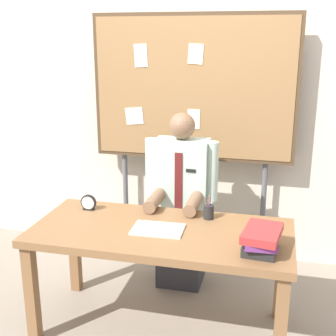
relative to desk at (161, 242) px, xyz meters
name	(u,v)px	position (x,y,z in m)	size (l,w,h in m)	color
ground_plane	(162,327)	(0.00, 0.00, -0.63)	(12.00, 12.00, 0.00)	gray
back_wall	(197,103)	(0.00, 1.23, 0.72)	(6.40, 0.08, 2.70)	beige
desk	(161,242)	(0.00, 0.00, 0.00)	(1.64, 0.75, 0.72)	brown
person	(181,208)	(0.00, 0.61, 0.00)	(0.55, 0.56, 1.36)	#2D2D33
bulletin_board	(193,91)	(0.00, 1.03, 0.84)	(1.65, 0.09, 2.07)	#4C3823
book_stack	(261,240)	(0.63, -0.16, 0.16)	(0.24, 0.32, 0.14)	#262626
open_notebook	(158,229)	(-0.02, -0.02, 0.09)	(0.32, 0.22, 0.01)	silver
desk_clock	(88,203)	(-0.58, 0.20, 0.14)	(0.11, 0.04, 0.11)	black
pen_holder	(209,212)	(0.26, 0.24, 0.14)	(0.07, 0.07, 0.16)	#262626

